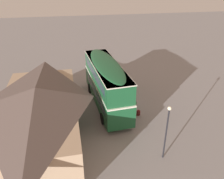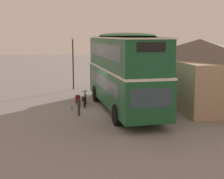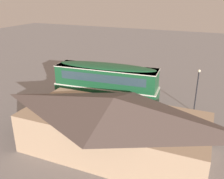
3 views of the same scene
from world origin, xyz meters
name	(u,v)px [view 1 (image 1 of 3)]	position (x,y,z in m)	size (l,w,h in m)	color
ground_plane	(114,104)	(0.00, 0.00, 0.00)	(120.00, 120.00, 0.00)	gray
double_decker_bus	(106,82)	(0.07, 0.79, 2.64)	(10.61, 3.34, 4.79)	black
touring_bicycle	(132,108)	(-1.69, -1.48, 0.37)	(1.73, 0.46, 1.06)	black
backpack_on_ground	(138,113)	(-2.54, -1.92, 0.30)	(0.33, 0.34, 0.58)	maroon
water_bottle_green_metal	(136,103)	(-0.45, -2.36, 0.12)	(0.08, 0.08, 0.25)	green
water_bottle_red_squeeze	(134,107)	(-1.14, -1.84, 0.10)	(0.08, 0.08, 0.22)	#D84C33
pub_building	(39,111)	(-3.46, 7.13, 2.22)	(13.94, 6.72, 4.36)	tan
street_lamp	(167,127)	(-8.39, -2.06, 2.79)	(0.28, 0.28, 4.49)	black
kerb_bollard	(130,94)	(1.01, -1.99, 0.50)	(0.16, 0.16, 0.97)	#333338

